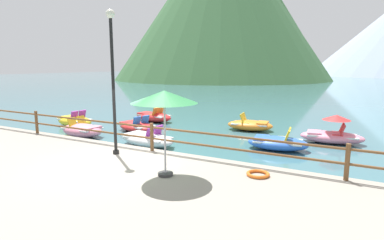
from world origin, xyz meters
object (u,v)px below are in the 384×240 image
object	(u,v)px
lamp_post	(113,70)
life_ring	(258,174)
pedal_boat_4	(137,126)
pedal_boat_7	(82,130)
pedal_boat_3	(153,117)
beach_umbrella	(164,98)
pedal_boat_0	(250,125)
pedal_boat_5	(74,121)
pedal_boat_6	(147,139)
pedal_boat_1	(332,134)
pedal_boat_2	(277,143)

from	to	relation	value
lamp_post	life_ring	world-z (taller)	lamp_post
pedal_boat_4	pedal_boat_7	xyz separation A→B (m)	(-1.43, -2.18, 0.07)
pedal_boat_3	pedal_boat_7	xyz separation A→B (m)	(-0.58, -4.83, 0.02)
beach_umbrella	pedal_boat_4	xyz separation A→B (m)	(-5.41, 5.72, -2.20)
beach_umbrella	pedal_boat_0	xyz separation A→B (m)	(-0.48, 8.59, -2.17)
pedal_boat_0	pedal_boat_5	size ratio (longest dim) A/B	0.98
pedal_boat_7	pedal_boat_6	bearing A→B (deg)	0.70
lamp_post	pedal_boat_5	bearing A→B (deg)	147.82
pedal_boat_0	pedal_boat_4	world-z (taller)	pedal_boat_0
beach_umbrella	pedal_boat_0	world-z (taller)	beach_umbrella
pedal_boat_3	pedal_boat_4	bearing A→B (deg)	-72.15
pedal_boat_1	pedal_boat_2	xyz separation A→B (m)	(-1.78, -2.14, -0.11)
pedal_boat_3	pedal_boat_7	bearing A→B (deg)	-96.81
lamp_post	pedal_boat_7	xyz separation A→B (m)	(-4.28, 2.56, -2.80)
beach_umbrella	pedal_boat_6	distance (m)	5.27
pedal_boat_0	pedal_boat_5	bearing A→B (deg)	-157.83
life_ring	pedal_boat_4	world-z (taller)	pedal_boat_4
pedal_boat_4	pedal_boat_6	size ratio (longest dim) A/B	0.98
pedal_boat_6	pedal_boat_5	bearing A→B (deg)	165.65
pedal_boat_0	pedal_boat_2	xyz separation A→B (m)	(2.10, -3.07, -0.00)
pedal_boat_5	pedal_boat_6	size ratio (longest dim) A/B	0.96
life_ring	pedal_boat_6	size ratio (longest dim) A/B	0.24
pedal_boat_2	pedal_boat_5	xyz separation A→B (m)	(-10.70, -0.43, 0.04)
pedal_boat_2	pedal_boat_6	bearing A→B (deg)	-158.20
pedal_boat_0	pedal_boat_4	size ratio (longest dim) A/B	0.96
pedal_boat_1	pedal_boat_3	size ratio (longest dim) A/B	1.03
pedal_boat_0	beach_umbrella	bearing A→B (deg)	-86.77
lamp_post	pedal_boat_1	bearing A→B (deg)	48.28
pedal_boat_0	pedal_boat_4	xyz separation A→B (m)	(-4.93, -2.87, -0.03)
pedal_boat_2	pedal_boat_7	world-z (taller)	pedal_boat_7
pedal_boat_0	pedal_boat_1	distance (m)	3.99
pedal_boat_0	pedal_boat_6	size ratio (longest dim) A/B	0.94
lamp_post	pedal_boat_6	xyz separation A→B (m)	(-0.65, 2.60, -2.83)
pedal_boat_4	pedal_boat_3	bearing A→B (deg)	107.85
pedal_boat_7	pedal_boat_1	bearing A→B (deg)	21.91
pedal_boat_0	pedal_boat_5	world-z (taller)	pedal_boat_5
pedal_boat_0	pedal_boat_6	world-z (taller)	pedal_boat_6
life_ring	pedal_boat_0	distance (m)	7.90
pedal_boat_5	pedal_boat_7	size ratio (longest dim) A/B	1.06
pedal_boat_5	beach_umbrella	bearing A→B (deg)	-29.25
pedal_boat_0	pedal_boat_2	bearing A→B (deg)	-55.62
pedal_boat_1	lamp_post	bearing A→B (deg)	-131.72
life_ring	pedal_boat_5	distance (m)	11.90
beach_umbrella	pedal_boat_5	bearing A→B (deg)	150.75
beach_umbrella	pedal_boat_1	xyz separation A→B (m)	(3.40, 7.66, -2.06)
pedal_boat_1	pedal_boat_6	xyz separation A→B (m)	(-6.60, -4.07, -0.11)
life_ring	pedal_boat_3	world-z (taller)	pedal_boat_3
pedal_boat_3	pedal_boat_6	bearing A→B (deg)	-57.43
lamp_post	pedal_boat_7	distance (m)	5.72
lamp_post	life_ring	xyz separation A→B (m)	(4.71, 0.16, -2.66)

